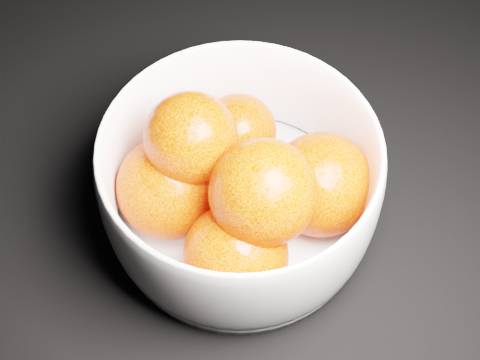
% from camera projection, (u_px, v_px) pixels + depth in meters
% --- Properties ---
extents(bowl, '(0.24, 0.24, 0.12)m').
position_uv_depth(bowl, '(240.00, 184.00, 0.58)').
color(bowl, white).
rests_on(bowl, ground).
extents(orange_pile, '(0.21, 0.20, 0.14)m').
position_uv_depth(orange_pile, '(239.00, 187.00, 0.56)').
color(orange_pile, '#F6390C').
rests_on(orange_pile, bowl).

